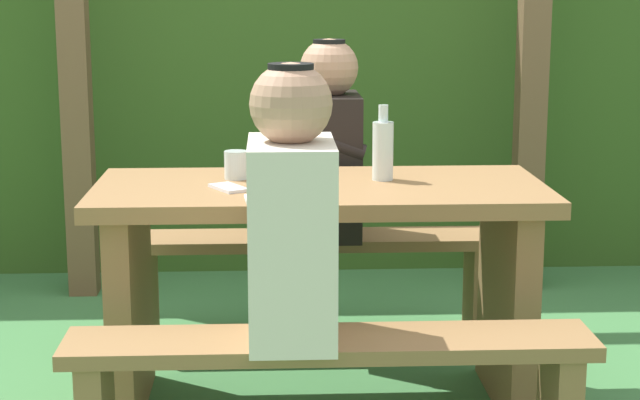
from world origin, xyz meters
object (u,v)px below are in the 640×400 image
object	(u,v)px
bench_near	(330,379)
bench_far	(313,266)
picnic_table	(320,256)
cell_phone	(229,188)
person_white_shirt	(292,214)
person_black_coat	(329,146)
drinking_glass	(236,165)
bottle_left	(383,149)

from	to	relation	value
bench_near	bench_far	world-z (taller)	same
picnic_table	bench_far	world-z (taller)	picnic_table
picnic_table	cell_phone	xyz separation A→B (m)	(-0.28, -0.07, 0.24)
bench_far	person_white_shirt	size ratio (longest dim) A/B	1.95
person_white_shirt	bench_near	bearing A→B (deg)	-1.90
person_black_coat	picnic_table	bearing A→B (deg)	-95.98
person_black_coat	person_white_shirt	bearing A→B (deg)	-97.98
person_black_coat	drinking_glass	size ratio (longest dim) A/B	8.02
bench_near	bottle_left	bearing A→B (deg)	72.44
person_white_shirt	bottle_left	bearing A→B (deg)	64.58
person_black_coat	bench_far	bearing A→B (deg)	176.81
bench_near	bench_far	bearing A→B (deg)	90.00
drinking_glass	bench_far	bearing A→B (deg)	60.53
picnic_table	bench_near	xyz separation A→B (m)	(0.00, -0.57, -0.19)
person_white_shirt	person_black_coat	bearing A→B (deg)	82.02
person_white_shirt	bottle_left	size ratio (longest dim) A/B	3.01
person_black_coat	bottle_left	world-z (taller)	person_black_coat
drinking_glass	cell_phone	distance (m)	0.18
picnic_table	person_white_shirt	world-z (taller)	person_white_shirt
person_white_shirt	person_black_coat	world-z (taller)	same
bench_near	person_black_coat	size ratio (longest dim) A/B	1.95
drinking_glass	bottle_left	world-z (taller)	bottle_left
person_white_shirt	cell_phone	size ratio (longest dim) A/B	5.14
cell_phone	bottle_left	bearing A→B (deg)	-13.88
person_white_shirt	bottle_left	distance (m)	0.71
bottle_left	cell_phone	xyz separation A→B (m)	(-0.48, -0.14, -0.09)
bench_far	person_black_coat	xyz separation A→B (m)	(0.06, -0.00, 0.45)
bottle_left	cell_phone	size ratio (longest dim) A/B	1.71
person_black_coat	bottle_left	size ratio (longest dim) A/B	3.01
cell_phone	person_black_coat	bearing A→B (deg)	32.30
picnic_table	bench_near	size ratio (longest dim) A/B	1.00
person_white_shirt	person_black_coat	size ratio (longest dim) A/B	1.00
picnic_table	drinking_glass	bearing A→B (deg)	157.92
picnic_table	drinking_glass	world-z (taller)	drinking_glass
person_white_shirt	picnic_table	bearing A→B (deg)	80.04
bench_near	cell_phone	distance (m)	0.71
bottle_left	bench_near	bearing A→B (deg)	-107.56
bottle_left	bench_far	bearing A→B (deg)	111.80
person_black_coat	bottle_left	bearing A→B (deg)	-74.14
person_white_shirt	drinking_glass	world-z (taller)	person_white_shirt
bench_far	person_black_coat	distance (m)	0.45
bottle_left	drinking_glass	bearing A→B (deg)	175.10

